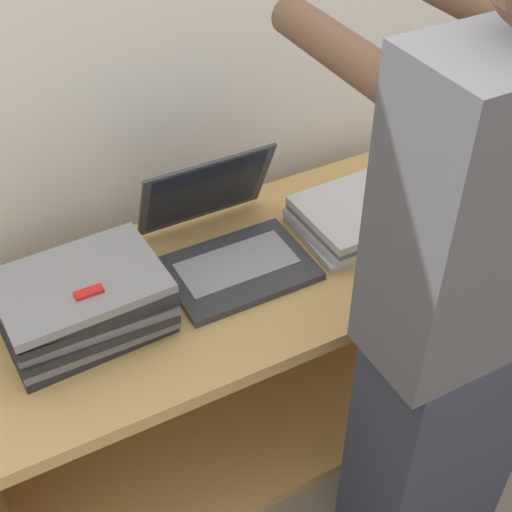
# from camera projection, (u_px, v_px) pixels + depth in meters

# --- Properties ---
(ground_plane) EXTENTS (12.00, 12.00, 0.00)m
(ground_plane) POSITION_uv_depth(u_px,v_px,m) (293.00, 495.00, 1.92)
(ground_plane) COLOR #756B5B
(cart) EXTENTS (1.44, 0.60, 0.57)m
(cart) POSITION_uv_depth(u_px,v_px,m) (230.00, 335.00, 1.98)
(cart) COLOR tan
(cart) RESTS_ON ground_plane
(laptop_open) EXTENTS (0.35, 0.36, 0.25)m
(laptop_open) POSITION_uv_depth(u_px,v_px,m) (227.00, 243.00, 1.75)
(laptop_open) COLOR #333338
(laptop_open) RESTS_ON cart
(laptop_stack_left) EXTENTS (0.37, 0.27, 0.15)m
(laptop_stack_left) POSITION_uv_depth(u_px,v_px,m) (84.00, 302.00, 1.56)
(laptop_stack_left) COLOR #232326
(laptop_stack_left) RESTS_ON cart
(laptop_stack_right) EXTENTS (0.37, 0.26, 0.09)m
(laptop_stack_right) POSITION_uv_depth(u_px,v_px,m) (366.00, 214.00, 1.85)
(laptop_stack_right) COLOR #B7B7BC
(laptop_stack_right) RESTS_ON cart
(person) EXTENTS (0.40, 0.52, 1.54)m
(person) POSITION_uv_depth(u_px,v_px,m) (463.00, 322.00, 1.35)
(person) COLOR #2D3342
(person) RESTS_ON ground_plane
(inventory_tag) EXTENTS (0.06, 0.02, 0.01)m
(inventory_tag) POSITION_uv_depth(u_px,v_px,m) (89.00, 292.00, 1.47)
(inventory_tag) COLOR red
(inventory_tag) RESTS_ON laptop_stack_left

